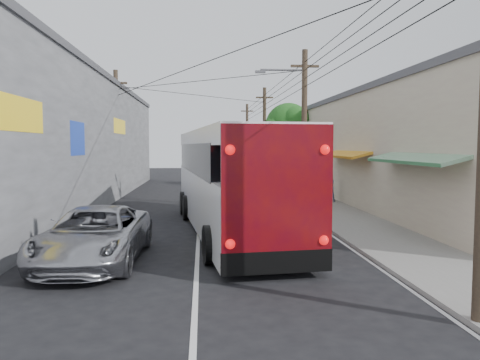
% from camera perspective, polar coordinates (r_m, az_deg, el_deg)
% --- Properties ---
extents(ground, '(120.00, 120.00, 0.00)m').
position_cam_1_polar(ground, '(10.49, -5.46, -14.17)').
color(ground, black).
rests_on(ground, ground).
extents(sidewalk, '(3.00, 80.00, 0.12)m').
position_cam_1_polar(sidewalk, '(30.78, 7.33, -1.87)').
color(sidewalk, slate).
rests_on(sidewalk, ground).
extents(building_right, '(7.09, 40.00, 6.25)m').
position_cam_1_polar(building_right, '(33.73, 14.17, 3.82)').
color(building_right, beige).
rests_on(building_right, ground).
extents(building_left, '(7.20, 36.00, 7.25)m').
position_cam_1_polar(building_left, '(29.26, -21.87, 4.59)').
color(building_left, gray).
rests_on(building_left, ground).
extents(utility_poles, '(11.80, 45.28, 8.00)m').
position_cam_1_polar(utility_poles, '(30.43, 1.01, 5.76)').
color(utility_poles, '#473828').
rests_on(utility_poles, ground).
extents(street_tree, '(4.40, 4.00, 6.60)m').
position_cam_1_polar(street_tree, '(36.61, 6.02, 6.33)').
color(street_tree, '#3F2B19').
rests_on(street_tree, ground).
extents(coach_bus, '(4.31, 13.66, 3.87)m').
position_cam_1_polar(coach_bus, '(17.79, -1.29, 0.02)').
color(coach_bus, white).
rests_on(coach_bus, ground).
extents(jeepney, '(2.75, 5.69, 1.56)m').
position_cam_1_polar(jeepney, '(13.87, -17.31, -6.46)').
color(jeepney, '#B6B7BE').
rests_on(jeepney, ground).
extents(parked_suv, '(2.32, 5.10, 1.45)m').
position_cam_1_polar(parked_suv, '(23.62, 6.27, -2.09)').
color(parked_suv, '#A9A7B0').
rests_on(parked_suv, ground).
extents(parked_car_mid, '(1.85, 4.57, 1.56)m').
position_cam_1_polar(parked_car_mid, '(34.96, 2.72, 0.06)').
color(parked_car_mid, '#2A292F').
rests_on(parked_car_mid, ground).
extents(parked_car_far, '(1.71, 4.56, 1.49)m').
position_cam_1_polar(parked_car_far, '(42.87, 1.37, 0.78)').
color(parked_car_far, black).
rests_on(parked_car_far, ground).
extents(pedestrian_near, '(0.69, 0.59, 1.61)m').
position_cam_1_polar(pedestrian_near, '(23.34, 8.40, -1.69)').
color(pedestrian_near, '#C0668E').
rests_on(pedestrian_near, sidewalk).
extents(pedestrian_far, '(0.87, 0.71, 1.69)m').
position_cam_1_polar(pedestrian_far, '(27.09, 10.75, -0.82)').
color(pedestrian_far, '#8296BE').
rests_on(pedestrian_far, sidewalk).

